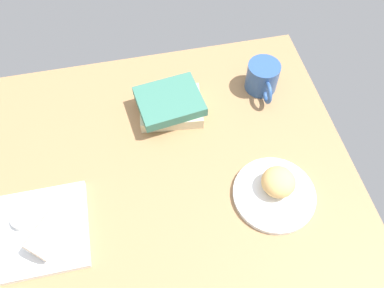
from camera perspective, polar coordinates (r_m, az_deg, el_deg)
The scene contains 8 objects.
dining_table at distance 99.53cm, azimuth -7.25°, elevation -6.60°, with size 110.00×90.00×4.00cm, color #9E754C.
round_plate at distance 97.19cm, azimuth 12.21°, elevation -7.41°, with size 20.46×20.46×1.40cm, color white.
scone_pastry at distance 94.72cm, azimuth 12.85°, elevation -5.57°, with size 8.37×8.32×6.02cm, color #DEAF67.
square_plate at distance 97.99cm, azimuth -21.58°, elevation -11.98°, with size 21.32×21.32×1.60cm, color white.
sauce_cup at distance 98.59cm, azimuth -24.12°, elevation -10.31°, with size 4.87×4.87×2.13cm.
breakfast_wrap at distance 92.73cm, azimuth -20.50°, elevation -12.15°, with size 6.42×6.42×11.49cm, color beige.
book_stack at distance 106.78cm, azimuth -3.29°, elevation 5.93°, with size 19.12×16.47×6.53cm.
coffee_mug at distance 113.40cm, azimuth 10.56°, elevation 9.82°, with size 9.30×14.03×8.84cm.
Camera 1 is at (-3.41, 44.43, 91.00)cm, focal length 35.53 mm.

